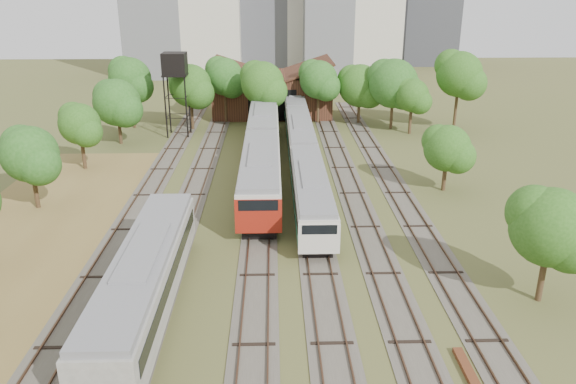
{
  "coord_description": "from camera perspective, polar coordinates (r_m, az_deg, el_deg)",
  "views": [
    {
      "loc": [
        -0.91,
        -20.91,
        17.33
      ],
      "look_at": [
        0.16,
        18.88,
        2.5
      ],
      "focal_mm": 35.0,
      "sensor_mm": 36.0,
      "label": 1
    }
  ],
  "objects": [
    {
      "name": "tracks",
      "position": [
        49.05,
        -1.16,
        -0.21
      ],
      "size": [
        24.6,
        80.0,
        0.19
      ],
      "color": "#4C473D",
      "rests_on": "ground"
    },
    {
      "name": "railcar_red_set",
      "position": [
        55.25,
        -2.62,
        4.48
      ],
      "size": [
        3.31,
        34.58,
        4.1
      ],
      "color": "black",
      "rests_on": "ground"
    },
    {
      "name": "railcar_green_set",
      "position": [
        60.93,
        1.25,
        5.66
      ],
      "size": [
        2.75,
        52.08,
        3.4
      ],
      "color": "black",
      "rests_on": "ground"
    },
    {
      "name": "railcar_rear",
      "position": [
        81.86,
        -2.31,
        9.49
      ],
      "size": [
        2.78,
        16.08,
        3.43
      ],
      "color": "black",
      "rests_on": "ground"
    },
    {
      "name": "old_grey_coach",
      "position": [
        32.17,
        -14.24,
        -8.59
      ],
      "size": [
        3.05,
        18.0,
        3.78
      ],
      "color": "black",
      "rests_on": "ground"
    },
    {
      "name": "water_tower",
      "position": [
        68.27,
        -11.43,
        12.42
      ],
      "size": [
        2.83,
        2.83,
        9.82
      ],
      "color": "black",
      "rests_on": "ground"
    },
    {
      "name": "maintenance_shed",
      "position": [
        80.19,
        -1.61,
        10.07
      ],
      "size": [
        16.45,
        11.55,
        7.58
      ],
      "color": "#351E13",
      "rests_on": "ground"
    },
    {
      "name": "tree_band_left",
      "position": [
        43.82,
        -26.78,
        2.23
      ],
      "size": [
        7.54,
        54.65,
        9.03
      ],
      "color": "#382616",
      "rests_on": "ground"
    },
    {
      "name": "tree_band_far",
      "position": [
        71.46,
        1.67,
        11.18
      ],
      "size": [
        45.83,
        10.31,
        9.74
      ],
      "color": "#382616",
      "rests_on": "ground"
    },
    {
      "name": "tree_band_right",
      "position": [
        49.22,
        17.14,
        4.3
      ],
      "size": [
        5.67,
        42.93,
        6.89
      ],
      "color": "#382616",
      "rests_on": "ground"
    }
  ]
}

